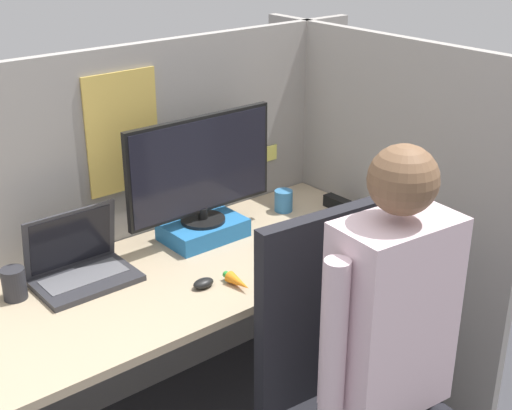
% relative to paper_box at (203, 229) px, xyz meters
% --- Properties ---
extents(cubicle_panel_back, '(2.18, 0.05, 1.43)m').
position_rel_paper_box_xyz_m(cubicle_panel_back, '(-0.16, 0.20, -0.03)').
color(cubicle_panel_back, gray).
rests_on(cubicle_panel_back, ground).
extents(cubicle_panel_right, '(0.04, 1.32, 1.43)m').
position_rel_paper_box_xyz_m(cubicle_panel_right, '(0.70, -0.23, -0.03)').
color(cubicle_panel_right, gray).
rests_on(cubicle_panel_right, ground).
extents(desk, '(1.68, 0.68, 0.72)m').
position_rel_paper_box_xyz_m(desk, '(-0.16, -0.16, -0.20)').
color(desk, tan).
rests_on(desk, ground).
extents(paper_box, '(0.30, 0.20, 0.07)m').
position_rel_paper_box_xyz_m(paper_box, '(0.00, 0.00, 0.00)').
color(paper_box, '#236BAD').
rests_on(paper_box, desk).
extents(monitor, '(0.62, 0.17, 0.41)m').
position_rel_paper_box_xyz_m(monitor, '(0.00, 0.00, 0.24)').
color(monitor, black).
rests_on(monitor, paper_box).
extents(laptop, '(0.33, 0.22, 0.24)m').
position_rel_paper_box_xyz_m(laptop, '(-0.50, -0.01, 0.01)').
color(laptop, '#2D2D33').
rests_on(laptop, desk).
extents(mouse, '(0.08, 0.05, 0.03)m').
position_rel_paper_box_xyz_m(mouse, '(-0.22, -0.31, -0.02)').
color(mouse, black).
rests_on(mouse, desk).
extents(stapler, '(0.05, 0.13, 0.05)m').
position_rel_paper_box_xyz_m(stapler, '(0.59, -0.13, -0.01)').
color(stapler, black).
rests_on(stapler, desk).
extents(carrot_toy, '(0.04, 0.13, 0.04)m').
position_rel_paper_box_xyz_m(carrot_toy, '(-0.13, -0.38, -0.01)').
color(carrot_toy, orange).
rests_on(carrot_toy, desk).
extents(office_chair, '(0.53, 0.58, 1.06)m').
position_rel_paper_box_xyz_m(office_chair, '(-0.04, -0.83, -0.23)').
color(office_chair, black).
rests_on(office_chair, ground).
extents(person, '(0.48, 0.44, 1.34)m').
position_rel_paper_box_xyz_m(person, '(-0.03, -0.99, 0.01)').
color(person, black).
rests_on(person, ground).
extents(coffee_mug, '(0.07, 0.07, 0.09)m').
position_rel_paper_box_xyz_m(coffee_mug, '(0.40, -0.00, 0.01)').
color(coffee_mug, teal).
rests_on(coffee_mug, desk).
extents(pen_cup, '(0.08, 0.08, 0.11)m').
position_rel_paper_box_xyz_m(pen_cup, '(-0.72, 0.02, 0.02)').
color(pen_cup, '#28282D').
rests_on(pen_cup, desk).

